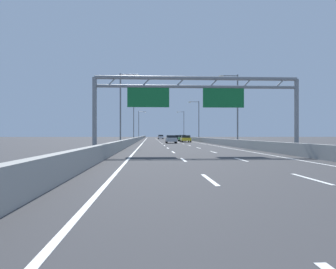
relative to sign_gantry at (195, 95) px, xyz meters
The scene contains 52 objects.
ground_plane 72.08m from the sign_gantry, 89.84° to the left, with size 260.00×260.00×0.00m, color #38383A.
lane_dash_left_1 16.39m from the sign_gantry, 95.84° to the right, with size 0.16×3.00×0.01m, color white.
lane_dash_left_2 8.32m from the sign_gantry, 103.60° to the right, with size 0.16×3.00×0.01m, color white.
lane_dash_left_3 5.63m from the sign_gantry, 123.41° to the left, with size 0.16×3.00×0.01m, color white.
lane_dash_left_4 12.50m from the sign_gantry, 97.95° to the left, with size 0.16×3.00×0.01m, color white.
lane_dash_left_5 21.04m from the sign_gantry, 94.46° to the left, with size 0.16×3.00×0.01m, color white.
lane_dash_left_6 29.85m from the sign_gantry, 93.10° to the left, with size 0.16×3.00×0.01m, color white.
lane_dash_left_7 38.75m from the sign_gantry, 92.37° to the left, with size 0.16×3.00×0.01m, color white.
lane_dash_left_8 47.69m from the sign_gantry, 91.92° to the left, with size 0.16×3.00×0.01m, color white.
lane_dash_left_9 56.64m from the sign_gantry, 91.62° to the left, with size 0.16×3.00×0.01m, color white.
lane_dash_left_10 65.61m from the sign_gantry, 91.40° to the left, with size 0.16×3.00×0.01m, color white.
lane_dash_left_11 74.59m from the sign_gantry, 91.23° to the left, with size 0.16×3.00×0.01m, color white.
lane_dash_left_12 83.57m from the sign_gantry, 91.09° to the left, with size 0.16×3.00×0.01m, color white.
lane_dash_left_13 92.55m from the sign_gantry, 90.99° to the left, with size 0.16×3.00×0.01m, color white.
lane_dash_left_14 101.54m from the sign_gantry, 90.90° to the left, with size 0.16×3.00×0.01m, color white.
lane_dash_left_15 110.53m from the sign_gantry, 90.83° to the left, with size 0.16×3.00×0.01m, color white.
lane_dash_left_16 119.52m from the sign_gantry, 90.76° to the left, with size 0.16×3.00×0.01m, color white.
lane_dash_left_17 128.52m from the sign_gantry, 90.71° to the left, with size 0.16×3.00×0.01m, color white.
lane_dash_right_1 16.44m from the sign_gantry, 82.66° to the right, with size 0.16×3.00×0.01m, color white.
lane_dash_right_2 8.41m from the sign_gantry, 73.05° to the right, with size 0.16×3.00×0.01m, color white.
lane_dash_right_3 5.76m from the sign_gantry, 50.28° to the left, with size 0.16×3.00×0.01m, color white.
lane_dash_right_4 12.56m from the sign_gantry, 80.03° to the left, with size 0.16×3.00×0.01m, color white.
lane_dash_right_5 21.07m from the sign_gantry, 84.39° to the left, with size 0.16×3.00×0.01m, color white.
lane_dash_right_6 29.88m from the sign_gantry, 86.10° to the left, with size 0.16×3.00×0.01m, color white.
lane_dash_right_7 38.77m from the sign_gantry, 87.01° to the left, with size 0.16×3.00×0.01m, color white.
lane_dash_right_8 47.70m from the sign_gantry, 87.58° to the left, with size 0.16×3.00×0.01m, color white.
lane_dash_right_9 56.66m from the sign_gantry, 87.96° to the left, with size 0.16×3.00×0.01m, color white.
lane_dash_right_10 65.62m from the sign_gantry, 88.24° to the left, with size 0.16×3.00×0.01m, color white.
lane_dash_right_11 74.60m from the sign_gantry, 88.46° to the left, with size 0.16×3.00×0.01m, color white.
lane_dash_right_12 83.58m from the sign_gantry, 88.62° to the left, with size 0.16×3.00×0.01m, color white.
lane_dash_right_13 92.56m from the sign_gantry, 88.76° to the left, with size 0.16×3.00×0.01m, color white.
lane_dash_right_14 101.55m from the sign_gantry, 88.87° to the left, with size 0.16×3.00×0.01m, color white.
lane_dash_right_15 110.54m from the sign_gantry, 88.96° to the left, with size 0.16×3.00×0.01m, color white.
lane_dash_right_16 119.53m from the sign_gantry, 89.04° to the left, with size 0.16×3.00×0.01m, color white.
lane_dash_right_17 128.52m from the sign_gantry, 89.10° to the left, with size 0.16×3.00×0.01m, color white.
edge_line_left 60.32m from the sign_gantry, 94.81° to the left, with size 0.16×176.00×0.01m, color white.
edge_line_right 60.36m from the sign_gantry, 84.80° to the left, with size 0.16×176.00×0.01m, color white.
barrier_left 82.30m from the sign_gantry, 94.67° to the left, with size 0.45×220.00×0.95m.
barrier_right 82.34m from the sign_gantry, 85.04° to the left, with size 0.45×220.00×0.95m.
sign_gantry is the anchor object (origin of this frame).
streetlamp_left_mid 17.81m from the sign_gantry, 114.06° to the left, with size 2.58×0.28×9.50m.
streetlamp_right_mid 17.98m from the sign_gantry, 64.73° to the left, with size 2.58×0.28×9.50m.
streetlamp_left_far 51.61m from the sign_gantry, 98.09° to the left, with size 2.58×0.28×9.50m.
streetlamp_right_far 51.67m from the sign_gantry, 81.46° to the left, with size 2.58×0.28×9.50m.
streetlamp_left_distant 86.24m from the sign_gantry, 94.83° to the left, with size 2.58×0.28×9.50m.
streetlamp_right_distant 86.28m from the sign_gantry, 84.90° to the left, with size 2.58×0.28×9.50m.
black_car 60.59m from the sign_gantry, 86.34° to the left, with size 1.78×4.27×1.43m.
green_car 51.10m from the sign_gantry, 85.60° to the left, with size 1.72×4.14×1.49m.
silver_car 33.40m from the sign_gantry, 89.71° to the left, with size 1.89×4.11×1.45m.
orange_car 100.46m from the sign_gantry, 89.84° to the left, with size 1.82×4.16×1.43m.
white_car 88.55m from the sign_gantry, 89.93° to the left, with size 1.79×4.15×1.50m.
yellow_car 41.51m from the sign_gantry, 84.88° to the left, with size 1.88×4.40×1.43m.
Camera 1 is at (-3.87, 1.06, 1.57)m, focal length 35.52 mm.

